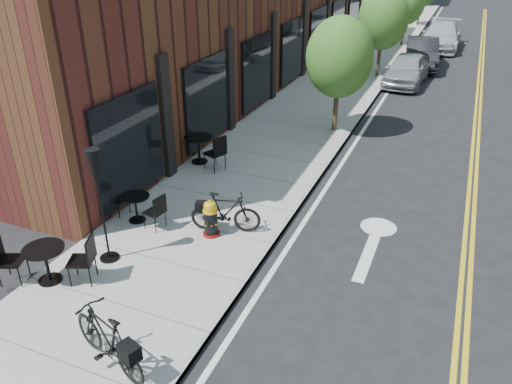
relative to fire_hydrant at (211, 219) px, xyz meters
The scene contains 16 objects.
ground 2.00m from the fire_hydrant, 42.35° to the right, with size 120.00×120.00×0.00m, color black.
sidewalk_near 8.74m from the fire_hydrant, 93.79° to the left, with size 4.00×70.00×0.12m, color #9E9B93.
building_near 14.00m from the fire_hydrant, 111.78° to the left, with size 5.00×28.00×7.00m, color #461916.
tree_near_a 8.02m from the fire_hydrant, 83.90° to the left, with size 2.20×2.20×3.81m.
tree_near_b 15.87m from the fire_hydrant, 87.00° to the left, with size 2.30×2.30×3.98m.
tree_near_c 23.80m from the fire_hydrant, 88.01° to the left, with size 2.10×2.10×3.67m.
fire_hydrant is the anchor object (origin of this frame).
bicycle_left 4.05m from the fire_hydrant, 85.68° to the right, with size 0.50×1.77×1.07m, color black.
bicycle_right 0.37m from the fire_hydrant, 50.85° to the left, with size 0.45×1.61×0.97m, color black.
bistro_set_a 3.48m from the fire_hydrant, 128.34° to the right, with size 1.86×1.13×0.99m.
bistro_set_b 1.92m from the fire_hydrant, behind, with size 1.63×0.80×0.86m.
bistro_set_c 4.09m from the fire_hydrant, 122.14° to the left, with size 1.96×1.18×1.04m.
patio_umbrella 2.65m from the fire_hydrant, 133.02° to the right, with size 0.40×0.40×2.48m.
parked_car_a 15.25m from the fire_hydrant, 81.62° to the left, with size 1.62×4.04×1.38m, color #989BA0.
parked_car_b 18.89m from the fire_hydrant, 82.48° to the left, with size 1.54×4.40×1.45m, color black.
parked_car_c 24.09m from the fire_hydrant, 82.79° to the left, with size 2.12×5.22×1.51m, color silver.
Camera 1 is at (3.22, -7.16, 6.22)m, focal length 35.00 mm.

